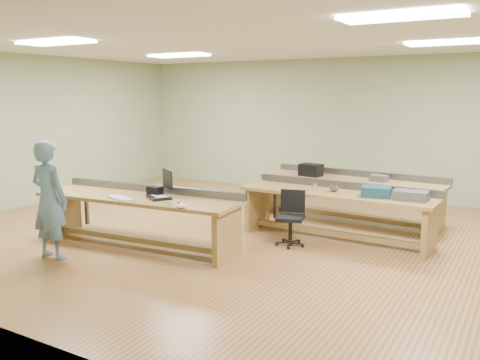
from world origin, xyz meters
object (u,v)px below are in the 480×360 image
at_px(workbench_mid, 337,204).
at_px(person, 49,200).
at_px(parts_bin_teal, 376,192).
at_px(task_chair, 291,225).
at_px(mug, 334,188).
at_px(camera_bag, 155,192).
at_px(drinks_can, 315,188).
at_px(workbench_front, 139,208).
at_px(parts_bin_grey, 411,195).
at_px(workbench_back, 350,189).
at_px(laptop_base, 159,197).

bearing_deg(workbench_mid, person, -135.12).
bearing_deg(person, parts_bin_teal, -144.89).
relative_size(person, task_chair, 2.00).
xyz_separation_m(person, mug, (3.00, 2.79, -0.01)).
height_order(workbench_mid, parts_bin_teal, parts_bin_teal).
bearing_deg(task_chair, camera_bag, -161.35).
relative_size(parts_bin_teal, drinks_can, 3.65).
xyz_separation_m(workbench_front, workbench_mid, (2.39, 1.78, -0.00)).
relative_size(workbench_mid, parts_bin_grey, 6.37).
bearing_deg(workbench_mid, workbench_front, -141.19).
relative_size(camera_bag, task_chair, 0.27).
bearing_deg(drinks_can, parts_bin_teal, 4.66).
distance_m(task_chair, parts_bin_teal, 1.34).
relative_size(workbench_mid, person, 1.85).
height_order(workbench_front, workbench_back, same).
height_order(task_chair, parts_bin_teal, parts_bin_teal).
distance_m(workbench_front, person, 1.26).
bearing_deg(person, drinks_can, -137.47).
height_order(person, drinks_can, person).
relative_size(workbench_back, laptop_base, 9.51).
bearing_deg(laptop_base, drinks_can, 74.56).
xyz_separation_m(parts_bin_teal, parts_bin_grey, (0.48, 0.01, -0.01)).
relative_size(workbench_mid, camera_bag, 13.59).
xyz_separation_m(person, parts_bin_teal, (3.66, 2.76, 0.01)).
bearing_deg(task_chair, parts_bin_grey, 5.28).
distance_m(workbench_front, parts_bin_teal, 3.47).
height_order(laptop_base, parts_bin_teal, parts_bin_teal).
xyz_separation_m(workbench_mid, camera_bag, (-2.15, -1.70, 0.27)).
xyz_separation_m(laptop_base, mug, (1.97, 1.75, 0.03)).
distance_m(task_chair, drinks_can, 0.72).
bearing_deg(workbench_back, person, -120.75).
height_order(workbench_mid, drinks_can, drinks_can).
bearing_deg(drinks_can, camera_bag, -139.72).
distance_m(person, laptop_base, 1.47).
bearing_deg(camera_bag, laptop_base, -22.04).
distance_m(workbench_mid, drinks_can, 0.42).
bearing_deg(mug, parts_bin_grey, -1.23).
xyz_separation_m(person, parts_bin_grey, (4.14, 2.77, 0.00)).
bearing_deg(parts_bin_teal, camera_bag, -149.38).
bearing_deg(camera_bag, drinks_can, 47.99).
height_order(workbench_mid, parts_bin_grey, parts_bin_grey).
xyz_separation_m(person, drinks_can, (2.74, 2.68, -0.00)).
distance_m(camera_bag, drinks_can, 2.42).
height_order(person, task_chair, person).
height_order(workbench_mid, workbench_back, same).
relative_size(workbench_mid, laptop_base, 8.74).
bearing_deg(workbench_front, drinks_can, 33.60).
height_order(task_chair, mug, mug).
relative_size(workbench_front, parts_bin_teal, 7.80).
height_order(workbench_front, task_chair, workbench_front).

